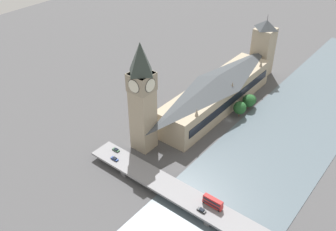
% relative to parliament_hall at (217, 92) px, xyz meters
% --- Properties ---
extents(ground_plane, '(600.00, 600.00, 0.00)m').
position_rel_parliament_hall_xyz_m(ground_plane, '(-14.47, 8.00, -12.30)').
color(ground_plane, '#4C4C4F').
extents(river_water, '(60.11, 360.00, 0.30)m').
position_rel_parliament_hall_xyz_m(river_water, '(-50.53, 8.00, -12.15)').
color(river_water, slate).
rests_on(river_water, ground_plane).
extents(parliament_hall, '(23.40, 104.41, 24.79)m').
position_rel_parliament_hall_xyz_m(parliament_hall, '(0.00, 0.00, 0.00)').
color(parliament_hall, tan).
rests_on(parliament_hall, ground_plane).
extents(clock_tower, '(12.55, 12.55, 65.54)m').
position_rel_parliament_hall_xyz_m(clock_tower, '(10.45, 61.88, 22.43)').
color(clock_tower, tan).
rests_on(clock_tower, ground_plane).
extents(victoria_tower, '(14.12, 14.12, 47.50)m').
position_rel_parliament_hall_xyz_m(victoria_tower, '(0.06, -63.26, 9.45)').
color(victoria_tower, tan).
rests_on(victoria_tower, ground_plane).
extents(road_bridge, '(152.22, 13.47, 4.65)m').
position_rel_parliament_hall_xyz_m(road_bridge, '(-50.53, 82.28, -8.55)').
color(road_bridge, slate).
rests_on(road_bridge, ground_plane).
extents(double_decker_bus_mid, '(10.09, 2.52, 5.08)m').
position_rel_parliament_hall_xyz_m(double_decker_bus_mid, '(-48.28, 79.71, -4.87)').
color(double_decker_bus_mid, red).
rests_on(double_decker_bus_mid, road_bridge).
extents(car_northbound_lead, '(4.56, 1.83, 1.31)m').
position_rel_parliament_hall_xyz_m(car_northbound_lead, '(11.46, 84.90, -6.99)').
color(car_northbound_lead, navy).
rests_on(car_northbound_lead, road_bridge).
extents(car_northbound_mid, '(4.28, 1.88, 1.35)m').
position_rel_parliament_hall_xyz_m(car_northbound_mid, '(-45.96, 85.47, -6.98)').
color(car_northbound_mid, black).
rests_on(car_northbound_mid, road_bridge).
extents(car_southbound_lead, '(4.33, 1.93, 1.28)m').
position_rel_parliament_hall_xyz_m(car_southbound_lead, '(16.28, 79.04, -7.01)').
color(car_southbound_lead, '#2D5638').
rests_on(car_southbound_lead, road_bridge).
extents(tree_embankment_near, '(7.61, 7.61, 9.07)m').
position_rel_parliament_hall_xyz_m(tree_embankment_near, '(-17.41, -15.34, -7.05)').
color(tree_embankment_near, brown).
rests_on(tree_embankment_near, ground_plane).
extents(tree_embankment_mid, '(8.52, 8.52, 10.87)m').
position_rel_parliament_hall_xyz_m(tree_embankment_mid, '(-17.41, -0.30, -5.71)').
color(tree_embankment_mid, brown).
rests_on(tree_embankment_mid, ground_plane).
extents(tree_embankment_far, '(8.59, 8.59, 10.54)m').
position_rel_parliament_hall_xyz_m(tree_embankment_far, '(-17.55, -12.22, -6.06)').
color(tree_embankment_far, brown).
rests_on(tree_embankment_far, ground_plane).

